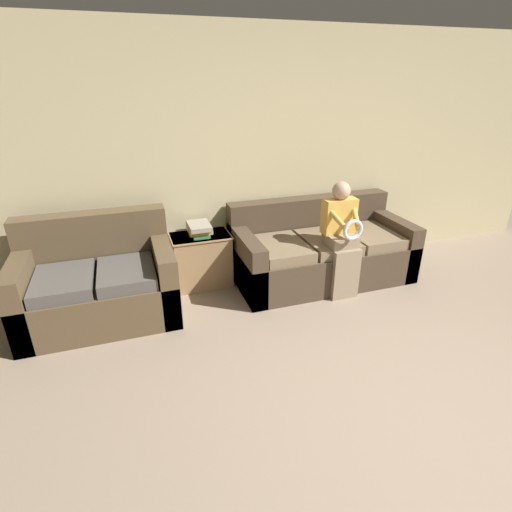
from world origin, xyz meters
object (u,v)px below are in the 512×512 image
(side_shelf, at_px, (201,260))
(book_stack, at_px, (199,229))
(couch_main, at_px, (320,251))
(couch_side, at_px, (99,284))
(child_left_seated, at_px, (342,236))

(side_shelf, xyz_separation_m, book_stack, (-0.00, -0.01, 0.35))
(couch_main, distance_m, couch_side, 2.29)
(book_stack, bearing_deg, couch_side, -163.85)
(couch_side, height_order, side_shelf, couch_side)
(couch_main, distance_m, side_shelf, 1.30)
(child_left_seated, distance_m, book_stack, 1.44)
(child_left_seated, height_order, side_shelf, child_left_seated)
(couch_side, height_order, book_stack, couch_side)
(child_left_seated, distance_m, side_shelf, 1.48)
(couch_main, xyz_separation_m, side_shelf, (-1.28, 0.23, -0.01))
(couch_side, relative_size, child_left_seated, 1.18)
(child_left_seated, bearing_deg, side_shelf, 155.02)
(book_stack, bearing_deg, side_shelf, 71.75)
(side_shelf, bearing_deg, couch_main, -10.27)
(couch_main, relative_size, side_shelf, 3.09)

